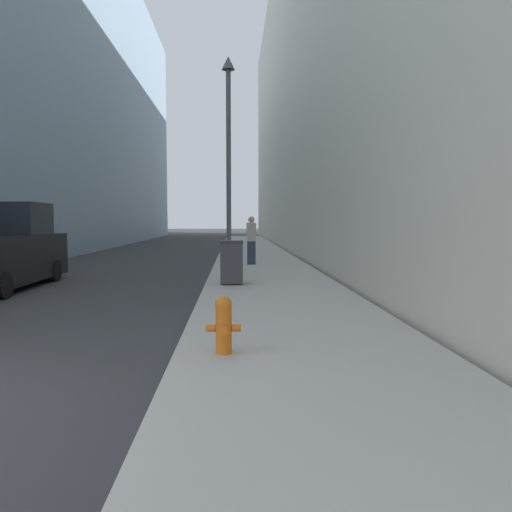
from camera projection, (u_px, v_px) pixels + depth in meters
sidewalk_right at (257, 259)px, 22.24m from camera, size 3.54×60.00×0.15m
building_right_stone at (382, 82)px, 29.83m from camera, size 12.00×60.00×20.17m
fire_hydrant at (224, 323)px, 6.24m from camera, size 0.44×0.33×0.73m
trash_bin at (232, 262)px, 13.03m from camera, size 0.60×0.64×1.14m
lamppost at (229, 149)px, 15.37m from camera, size 0.40×0.40×6.65m
pedestrian_on_sidewalk at (251, 240)px, 18.79m from camera, size 0.37×0.24×1.81m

